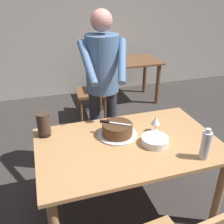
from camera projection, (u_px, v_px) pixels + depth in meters
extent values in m
plane|color=#383330|center=(126.00, 209.00, 2.40)|extent=(14.00, 14.00, 0.00)
cube|color=#BCB7AD|center=(67.00, 20.00, 4.41)|extent=(10.00, 0.12, 2.70)
cube|color=tan|center=(128.00, 144.00, 2.07)|extent=(1.48, 0.92, 0.03)
cylinder|color=tan|center=(219.00, 193.00, 2.09)|extent=(0.07, 0.07, 0.72)
cylinder|color=tan|center=(47.00, 167.00, 2.39)|extent=(0.07, 0.07, 0.72)
cylinder|color=tan|center=(172.00, 143.00, 2.75)|extent=(0.07, 0.07, 0.72)
cylinder|color=silver|center=(117.00, 135.00, 2.17)|extent=(0.34, 0.34, 0.01)
cylinder|color=brown|center=(117.00, 129.00, 2.14)|extent=(0.26, 0.26, 0.09)
cylinder|color=#432A18|center=(117.00, 124.00, 2.12)|extent=(0.25, 0.25, 0.01)
cube|color=silver|center=(120.00, 124.00, 2.11)|extent=(0.18, 0.13, 0.00)
cube|color=black|center=(105.00, 122.00, 2.14)|extent=(0.08, 0.06, 0.02)
cylinder|color=white|center=(155.00, 143.00, 2.05)|extent=(0.22, 0.22, 0.01)
cylinder|color=white|center=(155.00, 142.00, 2.04)|extent=(0.22, 0.22, 0.01)
cylinder|color=white|center=(155.00, 141.00, 2.04)|extent=(0.22, 0.22, 0.01)
cylinder|color=white|center=(155.00, 140.00, 2.04)|extent=(0.22, 0.22, 0.01)
cylinder|color=white|center=(155.00, 139.00, 2.03)|extent=(0.22, 0.22, 0.01)
cylinder|color=white|center=(155.00, 138.00, 2.03)|extent=(0.22, 0.22, 0.01)
cylinder|color=silver|center=(155.00, 131.00, 2.22)|extent=(0.07, 0.07, 0.00)
cylinder|color=silver|center=(155.00, 127.00, 2.21)|extent=(0.01, 0.01, 0.07)
cone|color=silver|center=(156.00, 120.00, 2.18)|extent=(0.08, 0.08, 0.07)
cylinder|color=silver|center=(205.00, 146.00, 1.84)|extent=(0.07, 0.07, 0.22)
cylinder|color=silver|center=(208.00, 131.00, 1.78)|extent=(0.04, 0.04, 0.03)
cylinder|color=black|center=(45.00, 134.00, 2.16)|extent=(0.10, 0.10, 0.03)
cylinder|color=#3F2D23|center=(44.00, 123.00, 2.11)|extent=(0.11, 0.11, 0.18)
cylinder|color=#2D2D38|center=(112.00, 130.00, 2.78)|extent=(0.11, 0.11, 0.95)
cylinder|color=#2D2D38|center=(95.00, 132.00, 2.75)|extent=(0.11, 0.11, 0.95)
cylinder|color=#4C6B93|center=(102.00, 64.00, 2.42)|extent=(0.32, 0.32, 0.55)
sphere|color=tan|center=(101.00, 20.00, 2.25)|extent=(0.20, 0.20, 0.20)
cylinder|color=#4C6B93|center=(122.00, 61.00, 2.26)|extent=(0.21, 0.41, 0.34)
cylinder|color=#4C6B93|center=(87.00, 62.00, 2.21)|extent=(0.10, 0.42, 0.34)
cube|color=brown|center=(130.00, 61.00, 4.34)|extent=(1.00, 0.70, 0.03)
cylinder|color=brown|center=(111.00, 90.00, 4.16)|extent=(0.07, 0.07, 0.71)
cylinder|color=brown|center=(158.00, 84.00, 4.38)|extent=(0.07, 0.07, 0.71)
cylinder|color=brown|center=(102.00, 79.00, 4.63)|extent=(0.07, 0.07, 0.71)
cylinder|color=brown|center=(145.00, 75.00, 4.85)|extent=(0.07, 0.07, 0.71)
cube|color=brown|center=(91.00, 92.00, 3.87)|extent=(0.47, 0.47, 0.04)
cylinder|color=brown|center=(81.00, 112.00, 3.77)|extent=(0.04, 0.04, 0.41)
cylinder|color=brown|center=(79.00, 102.00, 4.09)|extent=(0.04, 0.04, 0.41)
cylinder|color=brown|center=(105.00, 109.00, 3.85)|extent=(0.04, 0.04, 0.41)
cylinder|color=brown|center=(101.00, 100.00, 4.16)|extent=(0.04, 0.04, 0.41)
cube|color=brown|center=(104.00, 76.00, 3.80)|extent=(0.06, 0.44, 0.45)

